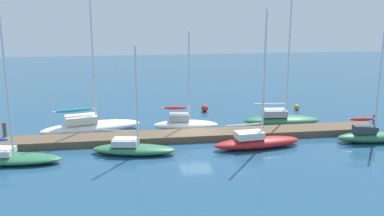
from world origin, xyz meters
name	(u,v)px	position (x,y,z in m)	size (l,w,h in m)	color
ground_plane	(196,138)	(0.00, 0.00, 0.00)	(120.00, 120.00, 0.00)	navy
dock_pier	(196,135)	(0.00, 0.00, 0.26)	(29.77, 2.27, 0.52)	brown
dock_piling_near_end	(5,133)	(-14.49, 0.98, 0.81)	(0.28, 0.28, 1.62)	brown
dock_piling_far_end	(374,125)	(14.49, -0.98, 0.81)	(0.28, 0.28, 1.62)	brown
sailboat_0	(7,156)	(-13.24, -3.52, 0.50)	(7.22, 2.97, 10.25)	#2D7047
sailboat_1	(90,125)	(-8.33, 2.83, 0.66)	(8.46, 4.15, 12.36)	white
sailboat_2	(133,148)	(-4.95, -2.94, 0.46)	(6.12, 2.98, 7.59)	#2D7047
sailboat_3	(185,123)	(-0.54, 2.45, 0.61)	(5.56, 2.20, 8.20)	white
sailboat_4	(257,141)	(4.05, -2.92, 0.55)	(6.78, 2.43, 9.98)	#B21E1E
sailboat_5	(281,118)	(7.97, 2.76, 0.59)	(6.82, 2.83, 11.29)	#2D7047
sailboat_6	(370,135)	(12.98, -2.91, 0.58)	(5.26, 1.89, 8.30)	#2D7047
mooring_buoy_orange	(297,107)	(11.55, 7.94, 0.27)	(0.55, 0.55, 0.55)	orange
mooring_buoy_red	(205,108)	(2.26, 8.58, 0.34)	(0.69, 0.69, 0.69)	red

